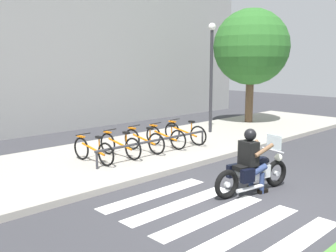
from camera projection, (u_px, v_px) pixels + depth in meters
name	position (u px, v px, depth m)	size (l,w,h in m)	color
ground_plane	(249.00, 200.00, 7.86)	(48.00, 48.00, 0.00)	#38383D
sidewalk	(118.00, 157.00, 11.10)	(24.00, 4.40, 0.15)	#A8A399
crosswalk_stripe_0	(291.00, 246.00, 5.88)	(2.80, 0.40, 0.01)	white
crosswalk_stripe_1	(247.00, 229.00, 6.45)	(2.80, 0.40, 0.01)	white
crosswalk_stripe_2	(211.00, 216.00, 7.03)	(2.80, 0.40, 0.01)	white
crosswalk_stripe_3	(181.00, 204.00, 7.60)	(2.80, 0.40, 0.01)	white
crosswalk_stripe_4	(154.00, 194.00, 8.17)	(2.80, 0.40, 0.01)	white
motorcycle	(253.00, 172.00, 8.23)	(2.08, 0.80, 1.22)	black
rider	(251.00, 156.00, 8.13)	(0.70, 0.62, 1.43)	black
bicycle_0	(93.00, 150.00, 10.07)	(0.48, 1.65, 0.76)	black
bicycle_1	(120.00, 145.00, 10.67)	(0.48, 1.67, 0.77)	black
bicycle_2	(144.00, 141.00, 11.27)	(0.48, 1.64, 0.78)	black
bicycle_3	(165.00, 137.00, 11.87)	(0.48, 1.63, 0.76)	black
bicycle_4	(185.00, 133.00, 12.47)	(0.48, 1.72, 0.78)	black
bike_rack	(156.00, 141.00, 10.86)	(4.13, 0.07, 0.49)	#333338
street_lamp	(211.00, 69.00, 14.14)	(0.28, 0.28, 4.23)	#2D2D33
tree_near_rack	(251.00, 47.00, 16.42)	(3.30, 3.30, 5.10)	brown
building_backdrop	(26.00, 6.00, 14.35)	(24.00, 1.20, 9.79)	gray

